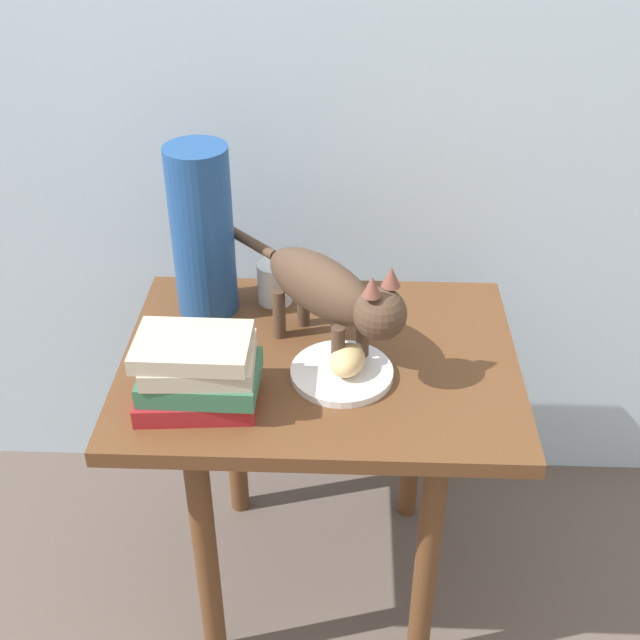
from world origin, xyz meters
name	(u,v)px	position (x,y,z in m)	size (l,w,h in m)	color
ground_plane	(320,575)	(0.00, 0.00, 0.00)	(6.00, 6.00, 0.00)	brown
back_panel	(328,25)	(0.00, 0.39, 1.10)	(4.00, 0.04, 2.20)	silver
side_table	(320,398)	(0.00, 0.00, 0.51)	(0.72, 0.54, 0.61)	brown
plate	(342,373)	(0.04, -0.06, 0.62)	(0.18, 0.18, 0.01)	white
bread_roll	(347,360)	(0.05, -0.06, 0.65)	(0.08, 0.06, 0.05)	#E0BC7A
cat	(330,293)	(0.02, 0.01, 0.74)	(0.36, 0.36, 0.23)	#4C3828
book_stack	(198,372)	(-0.20, -0.14, 0.67)	(0.21, 0.15, 0.13)	maroon
green_vase	(202,232)	(-0.23, 0.16, 0.78)	(0.12, 0.12, 0.34)	navy
candle_jar	(275,285)	(-0.10, 0.19, 0.65)	(0.07, 0.07, 0.08)	silver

